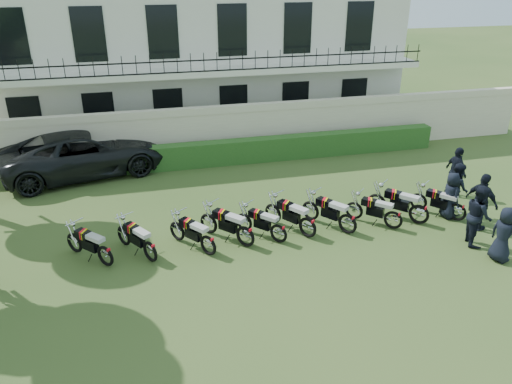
# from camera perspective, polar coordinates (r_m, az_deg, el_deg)

# --- Properties ---
(ground) EXTENTS (100.00, 100.00, 0.00)m
(ground) POSITION_cam_1_polar(r_m,az_deg,el_deg) (14.81, -0.26, -6.77)
(ground) COLOR #304C1E
(ground) RESTS_ON ground
(perimeter_wall) EXTENTS (30.00, 0.35, 2.30)m
(perimeter_wall) POSITION_cam_1_polar(r_m,az_deg,el_deg) (21.53, -5.39, 6.77)
(perimeter_wall) COLOR beige
(perimeter_wall) RESTS_ON ground
(hedge) EXTENTS (18.00, 0.60, 1.00)m
(hedge) POSITION_cam_1_polar(r_m,az_deg,el_deg) (21.16, -2.29, 4.63)
(hedge) COLOR #1B4C1C
(hedge) RESTS_ON ground
(building) EXTENTS (20.40, 9.60, 7.40)m
(building) POSITION_cam_1_polar(r_m,az_deg,el_deg) (26.72, -7.72, 15.74)
(building) COLOR silver
(building) RESTS_ON ground
(motorcycle_0) EXTENTS (1.37, 1.49, 1.06)m
(motorcycle_0) POSITION_cam_1_polar(r_m,az_deg,el_deg) (14.49, -16.90, -6.50)
(motorcycle_0) COLOR black
(motorcycle_0) RESTS_ON ground
(motorcycle_1) EXTENTS (1.12, 1.70, 1.06)m
(motorcycle_1) POSITION_cam_1_polar(r_m,az_deg,el_deg) (14.38, -12.04, -6.16)
(motorcycle_1) COLOR black
(motorcycle_1) RESTS_ON ground
(motorcycle_2) EXTENTS (1.21, 1.63, 1.06)m
(motorcycle_2) POSITION_cam_1_polar(r_m,az_deg,el_deg) (14.43, -5.51, -5.56)
(motorcycle_2) COLOR black
(motorcycle_2) RESTS_ON ground
(motorcycle_3) EXTENTS (1.43, 1.64, 1.13)m
(motorcycle_3) POSITION_cam_1_polar(r_m,az_deg,el_deg) (14.77, -1.22, -4.55)
(motorcycle_3) COLOR black
(motorcycle_3) RESTS_ON ground
(motorcycle_4) EXTENTS (1.31, 1.48, 1.03)m
(motorcycle_4) POSITION_cam_1_polar(r_m,az_deg,el_deg) (15.01, 2.61, -4.26)
(motorcycle_4) COLOR black
(motorcycle_4) RESTS_ON ground
(motorcycle_5) EXTENTS (1.21, 1.78, 1.12)m
(motorcycle_5) POSITION_cam_1_polar(r_m,az_deg,el_deg) (15.34, 5.95, -3.52)
(motorcycle_5) COLOR black
(motorcycle_5) RESTS_ON ground
(motorcycle_6) EXTENTS (1.27, 1.74, 1.12)m
(motorcycle_6) POSITION_cam_1_polar(r_m,az_deg,el_deg) (15.73, 10.47, -3.08)
(motorcycle_6) COLOR black
(motorcycle_6) RESTS_ON ground
(motorcycle_7) EXTENTS (1.42, 1.41, 1.04)m
(motorcycle_7) POSITION_cam_1_polar(r_m,az_deg,el_deg) (16.35, 15.46, -2.63)
(motorcycle_7) COLOR black
(motorcycle_7) RESTS_ON ground
(motorcycle_8) EXTENTS (1.47, 1.65, 1.15)m
(motorcycle_8) POSITION_cam_1_polar(r_m,az_deg,el_deg) (16.87, 18.20, -1.93)
(motorcycle_8) COLOR black
(motorcycle_8) RESTS_ON ground
(motorcycle_9) EXTENTS (1.25, 1.56, 1.04)m
(motorcycle_9) POSITION_cam_1_polar(r_m,az_deg,el_deg) (17.53, 22.07, -1.70)
(motorcycle_9) COLOR black
(motorcycle_9) RESTS_ON ground
(suv) EXTENTS (6.87, 4.32, 1.77)m
(suv) POSITION_cam_1_polar(r_m,az_deg,el_deg) (21.00, -18.97, 4.23)
(suv) COLOR black
(suv) RESTS_ON ground
(officer_0) EXTENTS (0.71, 0.91, 1.65)m
(officer_0) POSITION_cam_1_polar(r_m,az_deg,el_deg) (15.62, 26.48, -4.37)
(officer_0) COLOR black
(officer_0) RESTS_ON ground
(officer_1) EXTENTS (0.98, 1.10, 1.88)m
(officer_1) POSITION_cam_1_polar(r_m,az_deg,el_deg) (16.20, 24.08, -2.42)
(officer_1) COLOR black
(officer_1) RESTS_ON ground
(officer_2) EXTENTS (0.78, 1.20, 1.89)m
(officer_2) POSITION_cam_1_polar(r_m,az_deg,el_deg) (17.09, 24.37, -1.07)
(officer_2) COLOR black
(officer_2) RESTS_ON ground
(officer_3) EXTENTS (0.52, 0.78, 1.59)m
(officer_3) POSITION_cam_1_polar(r_m,az_deg,el_deg) (17.59, 21.36, -0.37)
(officer_3) COLOR black
(officer_3) RESTS_ON ground
(officer_4) EXTENTS (0.86, 1.00, 1.77)m
(officer_4) POSITION_cam_1_polar(r_m,az_deg,el_deg) (18.02, 21.97, 0.44)
(officer_4) COLOR black
(officer_4) RESTS_ON ground
(officer_5) EXTENTS (0.46, 1.08, 1.83)m
(officer_5) POSITION_cam_1_polar(r_m,az_deg,el_deg) (19.35, 21.89, 2.16)
(officer_5) COLOR black
(officer_5) RESTS_ON ground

